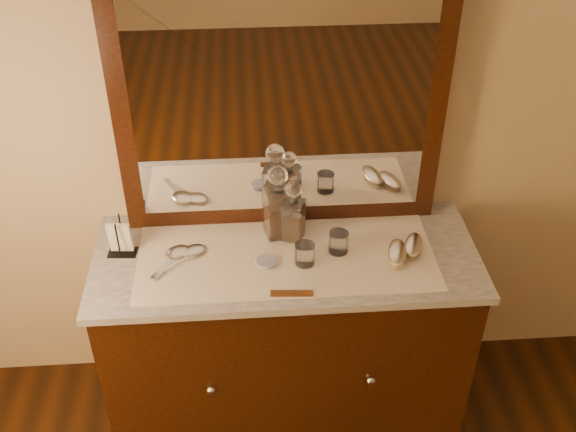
% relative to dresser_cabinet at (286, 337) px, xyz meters
% --- Properties ---
extents(dresser_cabinet, '(1.40, 0.55, 0.82)m').
position_rel_dresser_cabinet_xyz_m(dresser_cabinet, '(0.00, 0.00, 0.00)').
color(dresser_cabinet, black).
rests_on(dresser_cabinet, floor).
extents(dresser_plinth, '(1.46, 0.59, 0.08)m').
position_rel_dresser_cabinet_xyz_m(dresser_plinth, '(0.00, 0.00, -0.37)').
color(dresser_plinth, black).
rests_on(dresser_plinth, floor).
extents(knob_left, '(0.04, 0.04, 0.04)m').
position_rel_dresser_cabinet_xyz_m(knob_left, '(-0.30, -0.28, 0.04)').
color(knob_left, silver).
rests_on(knob_left, dresser_cabinet).
extents(knob_right, '(0.04, 0.04, 0.04)m').
position_rel_dresser_cabinet_xyz_m(knob_right, '(0.30, -0.28, 0.04)').
color(knob_right, silver).
rests_on(knob_right, dresser_cabinet).
extents(marble_top, '(1.44, 0.59, 0.03)m').
position_rel_dresser_cabinet_xyz_m(marble_top, '(0.00, 0.00, 0.42)').
color(marble_top, silver).
rests_on(marble_top, dresser_cabinet).
extents(mirror_frame, '(1.20, 0.08, 1.00)m').
position_rel_dresser_cabinet_xyz_m(mirror_frame, '(0.00, 0.25, 0.94)').
color(mirror_frame, black).
rests_on(mirror_frame, marble_top).
extents(mirror_glass, '(1.06, 0.01, 0.86)m').
position_rel_dresser_cabinet_xyz_m(mirror_glass, '(0.00, 0.21, 0.94)').
color(mirror_glass, white).
rests_on(mirror_glass, marble_top).
extents(lace_runner, '(1.10, 0.45, 0.00)m').
position_rel_dresser_cabinet_xyz_m(lace_runner, '(0.00, -0.02, 0.44)').
color(lace_runner, white).
rests_on(lace_runner, marble_top).
extents(pin_dish, '(0.08, 0.08, 0.01)m').
position_rel_dresser_cabinet_xyz_m(pin_dish, '(-0.08, -0.05, 0.45)').
color(pin_dish, white).
rests_on(pin_dish, lace_runner).
extents(comb, '(0.15, 0.04, 0.01)m').
position_rel_dresser_cabinet_xyz_m(comb, '(0.00, -0.22, 0.45)').
color(comb, brown).
rests_on(comb, lace_runner).
extents(napkin_rack, '(0.11, 0.07, 0.16)m').
position_rel_dresser_cabinet_xyz_m(napkin_rack, '(-0.61, 0.05, 0.50)').
color(napkin_rack, black).
rests_on(napkin_rack, marble_top).
extents(decanter_left, '(0.11, 0.11, 0.30)m').
position_rel_dresser_cabinet_xyz_m(decanter_left, '(-0.02, 0.13, 0.56)').
color(decanter_left, '#9B4D16').
rests_on(decanter_left, lace_runner).
extents(decanter_right, '(0.10, 0.10, 0.25)m').
position_rel_dresser_cabinet_xyz_m(decanter_right, '(0.03, 0.10, 0.54)').
color(decanter_right, '#9B4D16').
rests_on(decanter_right, lace_runner).
extents(brush_near, '(0.10, 0.17, 0.04)m').
position_rel_dresser_cabinet_xyz_m(brush_near, '(0.41, -0.06, 0.47)').
color(brush_near, tan).
rests_on(brush_near, lace_runner).
extents(brush_far, '(0.11, 0.16, 0.04)m').
position_rel_dresser_cabinet_xyz_m(brush_far, '(0.48, -0.02, 0.46)').
color(brush_far, tan).
rests_on(brush_far, lace_runner).
extents(hand_mirror_outer, '(0.15, 0.21, 0.02)m').
position_rel_dresser_cabinet_xyz_m(hand_mirror_outer, '(-0.41, 0.01, 0.45)').
color(hand_mirror_outer, silver).
rests_on(hand_mirror_outer, lace_runner).
extents(hand_mirror_inner, '(0.18, 0.17, 0.02)m').
position_rel_dresser_cabinet_xyz_m(hand_mirror_inner, '(-0.35, 0.02, 0.45)').
color(hand_mirror_inner, silver).
rests_on(hand_mirror_inner, lace_runner).
extents(tumblers, '(0.21, 0.13, 0.08)m').
position_rel_dresser_cabinet_xyz_m(tumblers, '(0.13, -0.03, 0.49)').
color(tumblers, white).
rests_on(tumblers, lace_runner).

